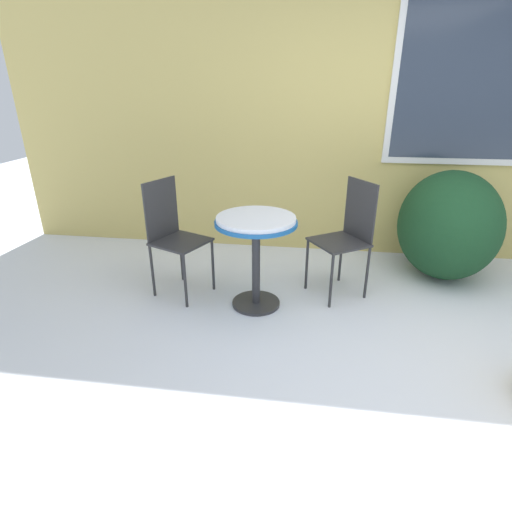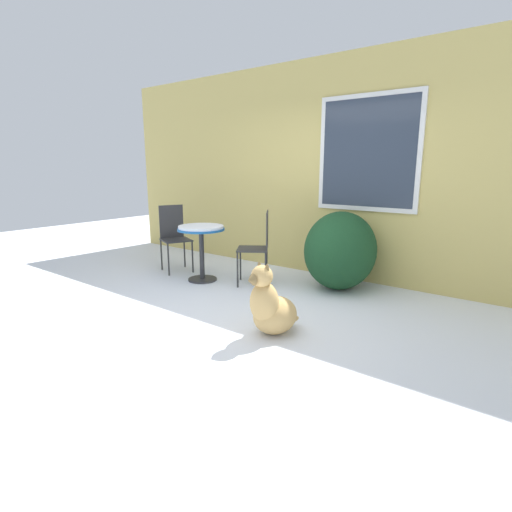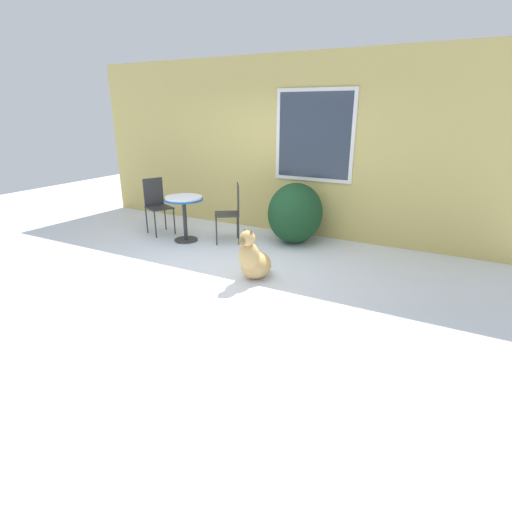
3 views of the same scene
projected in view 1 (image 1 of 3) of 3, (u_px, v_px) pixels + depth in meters
The scene contains 6 objects.
ground_plane at pixel (418, 385), 2.47m from camera, with size 16.00×16.00×0.00m, color white.
house_wall at pixel (396, 105), 3.86m from camera, with size 8.00×0.10×3.04m.
shrub_left at pixel (448, 225), 3.71m from camera, with size 0.90×1.03×1.01m.
patio_table at pixel (256, 236), 3.14m from camera, with size 0.65×0.65×0.78m.
patio_chair_near_table at pixel (347, 233), 3.38m from camera, with size 0.56×0.56×0.99m.
patio_chair_far_side at pixel (173, 233), 3.40m from camera, with size 0.54×0.54×0.99m.
Camera 1 is at (-0.72, -2.08, 1.72)m, focal length 28.00 mm.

